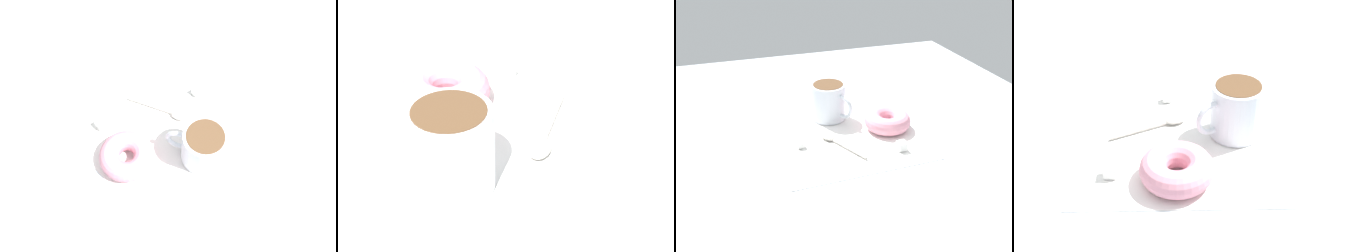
% 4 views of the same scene
% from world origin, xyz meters
% --- Properties ---
extents(ground_plane, '(1.20, 1.20, 0.02)m').
position_xyz_m(ground_plane, '(0.00, 0.00, -0.01)').
color(ground_plane, '#B2BCC6').
extents(napkin, '(0.33, 0.33, 0.00)m').
position_xyz_m(napkin, '(-0.00, -0.03, 0.00)').
color(napkin, white).
rests_on(napkin, ground_plane).
extents(coffee_cup, '(0.11, 0.08, 0.09)m').
position_xyz_m(coffee_cup, '(0.08, -0.02, 0.05)').
color(coffee_cup, silver).
rests_on(coffee_cup, napkin).
extents(donut, '(0.11, 0.11, 0.04)m').
position_xyz_m(donut, '(-0.01, -0.13, 0.02)').
color(donut, pink).
rests_on(donut, napkin).
extents(spoon, '(0.13, 0.07, 0.01)m').
position_xyz_m(spoon, '(-0.03, 0.00, 0.01)').
color(spoon, '#B7B2A8').
rests_on(spoon, napkin).
extents(sugar_cube, '(0.02, 0.02, 0.02)m').
position_xyz_m(sugar_cube, '(-0.10, -0.12, 0.01)').
color(sugar_cube, white).
rests_on(sugar_cube, napkin).
extents(sugar_cube_extra, '(0.02, 0.02, 0.02)m').
position_xyz_m(sugar_cube_extra, '(-0.03, 0.08, 0.01)').
color(sugar_cube_extra, white).
rests_on(sugar_cube_extra, napkin).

